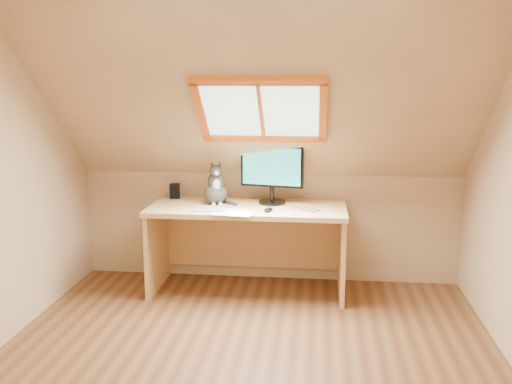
# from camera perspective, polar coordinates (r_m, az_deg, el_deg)

# --- Properties ---
(ground) EXTENTS (3.50, 3.50, 0.00)m
(ground) POSITION_cam_1_polar(r_m,az_deg,el_deg) (3.92, -1.15, -17.10)
(ground) COLOR brown
(ground) RESTS_ON ground
(room_shell) EXTENTS (3.52, 3.52, 2.41)m
(room_shell) POSITION_cam_1_polar(r_m,az_deg,el_deg) (3.39, -1.46, 3.91)
(room_shell) COLOR tan
(room_shell) RESTS_ON ground
(desk) EXTENTS (1.71, 0.75, 0.78)m
(desk) POSITION_cam_1_polar(r_m,az_deg,el_deg) (5.09, -0.73, -3.77)
(desk) COLOR tan
(desk) RESTS_ON ground
(monitor) EXTENTS (0.56, 0.24, 0.52)m
(monitor) POSITION_cam_1_polar(r_m,az_deg,el_deg) (5.00, 1.62, 2.18)
(monitor) COLOR black
(monitor) RESTS_ON desk
(cat) EXTENTS (0.27, 0.30, 0.39)m
(cat) POSITION_cam_1_polar(r_m,az_deg,el_deg) (5.03, -4.06, 0.37)
(cat) COLOR #393432
(cat) RESTS_ON desk
(desk_speaker) EXTENTS (0.11, 0.11, 0.13)m
(desk_speaker) POSITION_cam_1_polar(r_m,az_deg,el_deg) (5.32, -8.13, 0.09)
(desk_speaker) COLOR black
(desk_speaker) RESTS_ON desk
(graphics_tablet) EXTENTS (0.29, 0.22, 0.01)m
(graphics_tablet) POSITION_cam_1_polar(r_m,az_deg,el_deg) (4.83, -4.62, -1.71)
(graphics_tablet) COLOR #B2B2B7
(graphics_tablet) RESTS_ON desk
(mouse) EXTENTS (0.09, 0.12, 0.03)m
(mouse) POSITION_cam_1_polar(r_m,az_deg,el_deg) (4.74, 1.25, -1.78)
(mouse) COLOR black
(mouse) RESTS_ON desk
(papers) EXTENTS (0.33, 0.27, 0.00)m
(papers) POSITION_cam_1_polar(r_m,az_deg,el_deg) (4.72, -2.38, -2.02)
(papers) COLOR white
(papers) RESTS_ON desk
(cables) EXTENTS (0.51, 0.26, 0.01)m
(cables) POSITION_cam_1_polar(r_m,az_deg,el_deg) (4.81, 3.84, -1.76)
(cables) COLOR silver
(cables) RESTS_ON desk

